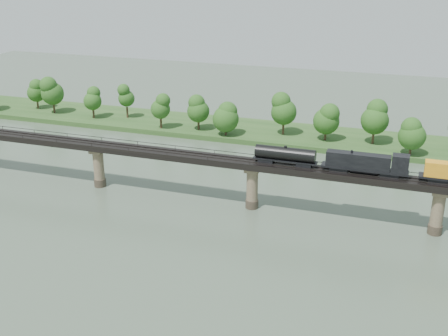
% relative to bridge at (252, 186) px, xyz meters
% --- Properties ---
extents(ground, '(400.00, 400.00, 0.00)m').
position_rel_bridge_xyz_m(ground, '(0.00, -30.00, -5.46)').
color(ground, '#3C4D3C').
rests_on(ground, ground).
extents(far_bank, '(300.00, 24.00, 1.60)m').
position_rel_bridge_xyz_m(far_bank, '(0.00, 55.00, -4.66)').
color(far_bank, '#27491D').
rests_on(far_bank, ground).
extents(bridge, '(236.00, 30.00, 11.50)m').
position_rel_bridge_xyz_m(bridge, '(0.00, 0.00, 0.00)').
color(bridge, '#473A2D').
rests_on(bridge, ground).
extents(bridge_superstructure, '(220.00, 4.90, 0.75)m').
position_rel_bridge_xyz_m(bridge_superstructure, '(0.00, 0.00, 6.33)').
color(bridge_superstructure, black).
rests_on(bridge_superstructure, bridge).
extents(far_treeline, '(289.06, 17.54, 13.60)m').
position_rel_bridge_xyz_m(far_treeline, '(-8.21, 50.52, 3.37)').
color(far_treeline, '#382619').
rests_on(far_treeline, far_bank).
extents(freight_train, '(73.09, 2.85, 5.03)m').
position_rel_bridge_xyz_m(freight_train, '(37.92, -0.00, 8.44)').
color(freight_train, black).
rests_on(freight_train, bridge).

